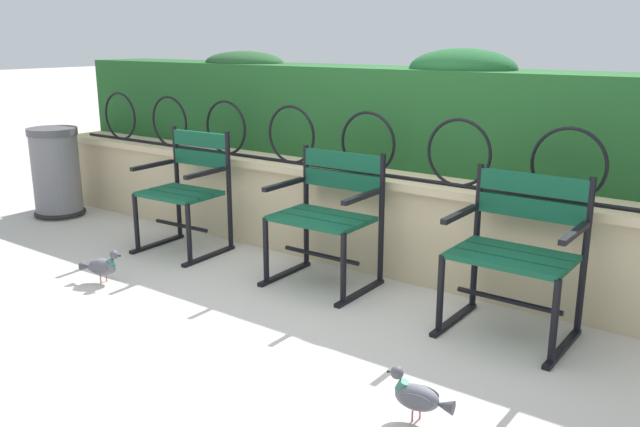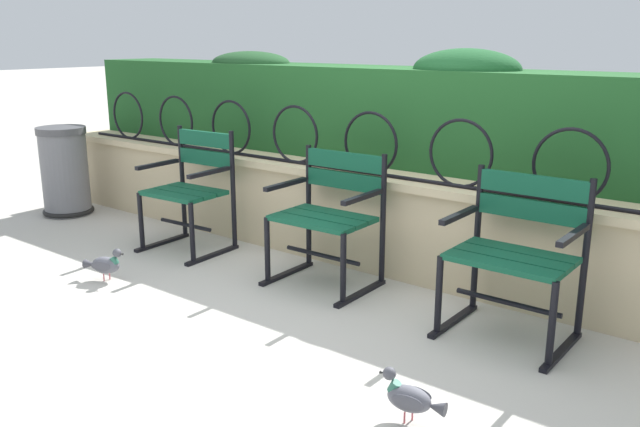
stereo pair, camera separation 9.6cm
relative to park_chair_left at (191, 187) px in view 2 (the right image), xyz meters
name	(u,v)px [view 2 (the right image)]	position (x,y,z in m)	size (l,w,h in m)	color
ground_plane	(305,310)	(1.40, -0.40, -0.47)	(60.00, 60.00, 0.00)	#BCB7AD
stone_wall	(390,222)	(1.40, 0.51, -0.14)	(6.87, 0.41, 0.65)	#C6B289
iron_arch_fence	(372,147)	(1.29, 0.44, 0.37)	(6.34, 0.02, 0.42)	black
hedge_row	(432,113)	(1.44, 0.97, 0.56)	(6.73, 0.58, 0.81)	#1E5123
park_chair_left	(191,187)	(0.00, 0.00, 0.00)	(0.59, 0.55, 0.88)	#0F4C33
park_chair_centre	(330,213)	(1.23, 0.06, 0.00)	(0.64, 0.53, 0.84)	#0F4C33
park_chair_right	(517,250)	(2.47, 0.04, 0.00)	(0.64, 0.52, 0.86)	#0F4C33
pigeon_near_chairs	(105,264)	(0.07, -0.82, -0.35)	(0.28, 0.17, 0.22)	#5B5B66
pigeon_far_side	(410,398)	(2.48, -1.03, -0.35)	(0.29, 0.13, 0.22)	#5B5B66
trash_bin	(65,173)	(-1.65, -0.02, -0.09)	(0.44, 0.44, 0.78)	slate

